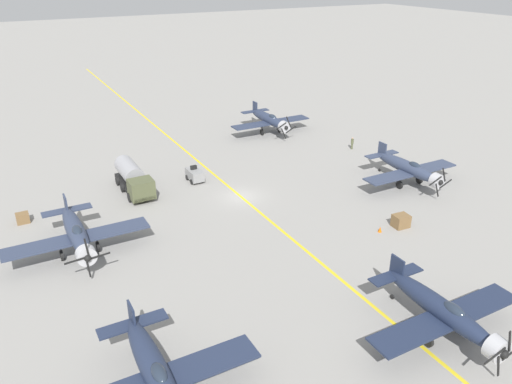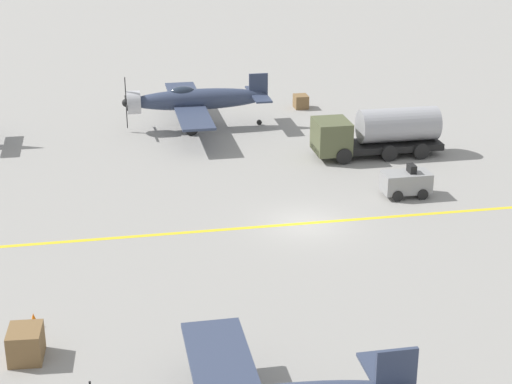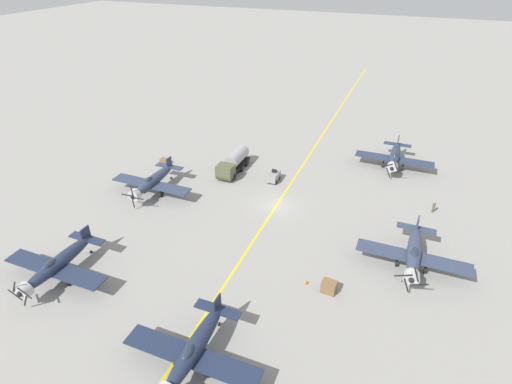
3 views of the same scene
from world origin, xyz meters
name	(u,v)px [view 3 (image 3 of 3)]	position (x,y,z in m)	size (l,w,h in m)	color
ground_plane	(276,206)	(0.00, 0.00, 0.00)	(400.00, 400.00, 0.00)	gray
taxiway_stripe	(276,206)	(0.00, 0.00, 0.00)	(0.30, 160.00, 0.01)	yellow
airplane_far_center	(193,350)	(-1.82, 25.89, 2.01)	(12.00, 9.98, 3.76)	#1F2943
airplane_mid_left	(414,253)	(-17.90, 6.19, 2.01)	(12.00, 9.98, 3.70)	#343E58
airplane_mid_right	(152,181)	(17.45, 3.56, 2.01)	(12.00, 9.98, 3.80)	#313B55
airplane_far_right	(57,265)	(16.58, 22.06, 2.01)	(12.00, 9.98, 3.65)	#232D47
airplane_near_left	(395,156)	(-13.70, -17.54, 2.01)	(12.00, 9.98, 3.66)	#2B354F
fuel_tanker	(234,163)	(9.60, -6.91, 1.51)	(2.68, 8.00, 2.98)	black
tow_tractor	(274,176)	(2.69, -6.34, 0.79)	(1.57, 2.60, 1.79)	gray
ground_crew_walking	(434,207)	(-19.92, -6.21, 0.91)	(0.36, 0.36, 1.66)	#515638
supply_crate_by_tanker	(329,287)	(-10.31, 13.19, 0.61)	(1.47, 1.22, 1.22)	brown
supply_crate_mid_lane	(164,161)	(21.13, -4.88, 0.49)	(1.18, 0.98, 0.98)	brown
traffic_cone	(306,282)	(-7.90, 13.05, 0.28)	(0.36, 0.36, 0.55)	orange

